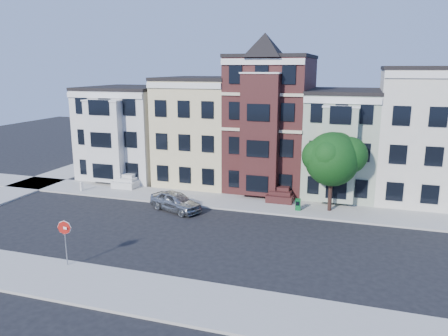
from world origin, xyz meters
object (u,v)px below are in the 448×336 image
(street_tree, at_px, (332,163))
(parked_car, at_px, (176,201))
(fire_hydrant, at_px, (81,187))
(stop_sign, at_px, (65,240))
(newspaper_box, at_px, (298,204))

(street_tree, relative_size, parked_car, 1.67)
(parked_car, height_order, fire_hydrant, parked_car)
(stop_sign, bearing_deg, street_tree, 60.03)
(parked_car, relative_size, fire_hydrant, 6.92)
(stop_sign, bearing_deg, fire_hydrant, 135.47)
(newspaper_box, xyz_separation_m, stop_sign, (-11.11, -13.91, 1.05))
(street_tree, relative_size, fire_hydrant, 11.56)
(street_tree, xyz_separation_m, fire_hydrant, (-22.12, -1.15, -3.52))
(street_tree, distance_m, stop_sign, 20.02)
(street_tree, bearing_deg, fire_hydrant, -177.02)
(street_tree, bearing_deg, newspaper_box, -163.94)
(street_tree, xyz_separation_m, parked_car, (-11.73, -3.38, -3.22))
(street_tree, bearing_deg, parked_car, -163.90)
(fire_hydrant, relative_size, stop_sign, 0.22)
(newspaper_box, bearing_deg, parked_car, -171.68)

